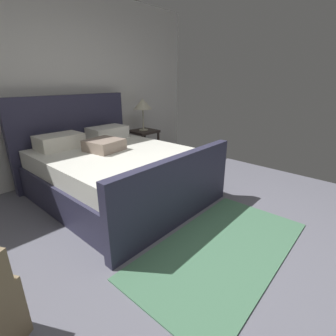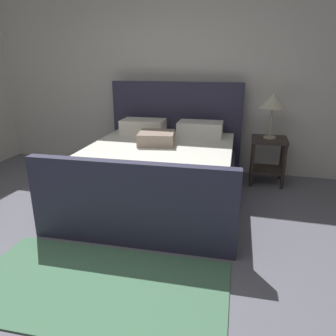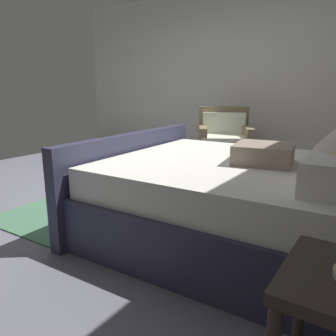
% 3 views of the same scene
% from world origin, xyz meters
% --- Properties ---
extents(ground_plane, '(5.36, 5.63, 0.02)m').
position_xyz_m(ground_plane, '(0.00, 0.00, -0.01)').
color(ground_plane, slate).
extents(wall_back, '(5.48, 0.12, 2.74)m').
position_xyz_m(wall_back, '(0.00, 2.87, 1.37)').
color(wall_back, silver).
rests_on(wall_back, ground).
extents(bed, '(1.88, 2.20, 1.27)m').
position_xyz_m(bed, '(0.19, 1.66, 0.36)').
color(bed, '#2F2E46').
rests_on(bed, ground).
extents(nightstand_right, '(0.44, 0.44, 0.60)m').
position_xyz_m(nightstand_right, '(1.41, 2.46, 0.40)').
color(nightstand_right, '#312823').
rests_on(nightstand_right, ground).
extents(table_lamp_right, '(0.33, 0.33, 0.56)m').
position_xyz_m(table_lamp_right, '(1.41, 2.46, 1.06)').
color(table_lamp_right, '#B7B293').
rests_on(table_lamp_right, nightstand_right).
extents(area_rug, '(1.88, 1.03, 0.01)m').
position_xyz_m(area_rug, '(0.19, 0.00, 0.01)').
color(area_rug, '#497758').
rests_on(area_rug, ground).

